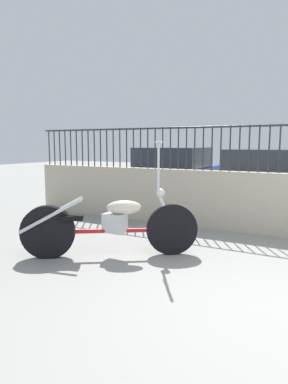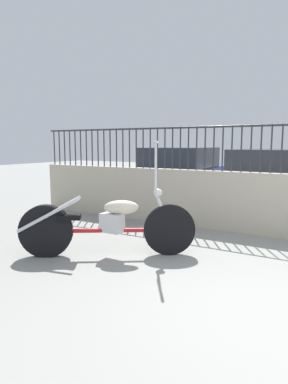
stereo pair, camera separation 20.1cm
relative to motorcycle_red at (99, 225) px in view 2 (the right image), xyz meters
The scene contains 3 objects.
motorcycle_red is the anchor object (origin of this frame).
car_blue 5.12m from the motorcycle_red, 102.78° to the left, with size 2.02×4.26×1.33m.
car_silver 4.97m from the motorcycle_red, 75.37° to the left, with size 1.77×4.61×1.31m.
Camera 2 is at (0.33, -2.93, 1.42)m, focal length 32.00 mm.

